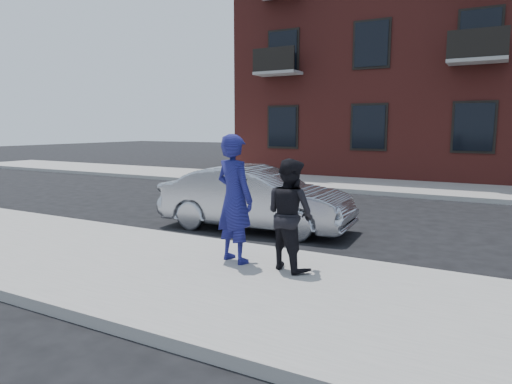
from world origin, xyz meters
The scene contains 8 objects.
ground centered at (0.00, 0.00, 0.00)m, with size 100.00×100.00×0.00m, color black.
near_sidewalk centered at (0.00, -0.25, 0.07)m, with size 50.00×3.50×0.15m, color gray.
near_curb centered at (0.00, 1.55, 0.07)m, with size 50.00×0.10×0.15m, color #999691.
far_sidewalk centered at (0.00, 11.25, 0.07)m, with size 50.00×3.50×0.15m, color gray.
far_curb centered at (0.00, 9.45, 0.07)m, with size 50.00×0.10×0.15m, color #999691.
silver_sedan centered at (-3.48, 3.20, 0.69)m, with size 1.45×4.16×1.37m, color #999BA3.
man_hoodie centered at (-2.38, 0.53, 1.13)m, with size 0.82×0.66×1.96m.
man_peacoat centered at (-1.48, 0.60, 0.96)m, with size 0.96×0.87×1.62m.
Camera 1 is at (1.21, -5.31, 2.21)m, focal length 32.00 mm.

